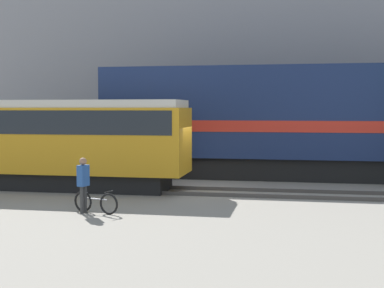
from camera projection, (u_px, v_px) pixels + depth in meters
name	position (u px, v px, depth m)	size (l,w,h in m)	color
ground_plane	(181.00, 190.00, 21.20)	(120.00, 120.00, 0.00)	gray
track_near	(178.00, 190.00, 20.53)	(60.00, 1.50, 0.14)	#47423D
track_far	(200.00, 175.00, 25.39)	(60.00, 1.51, 0.14)	#47423D
building_backdrop	(224.00, 56.00, 33.63)	(36.81, 6.00, 13.05)	gray
freight_locomotive	(294.00, 120.00, 24.40)	(17.47, 3.04, 5.71)	black
streetcar	(32.00, 138.00, 21.52)	(12.68, 2.54, 3.55)	black
bicycle	(96.00, 202.00, 16.40)	(1.59, 0.60, 0.72)	black
person	(83.00, 179.00, 16.38)	(0.31, 0.41, 1.72)	#333333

